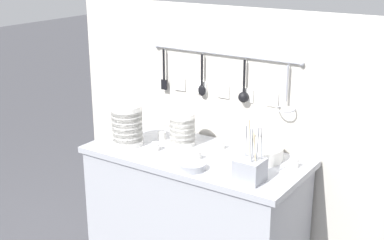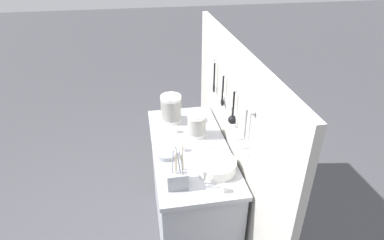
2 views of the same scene
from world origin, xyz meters
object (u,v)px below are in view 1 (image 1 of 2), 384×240
bowl_stack_short_front (127,125)px  cup_back_right (295,163)px  bowl_stack_tall_left (182,129)px  plate_stack (257,152)px  cup_edge_near (221,145)px  steel_mixing_bowl (193,166)px  cutlery_caddy (250,169)px  cup_edge_far (197,155)px  cup_front_left (162,136)px  cup_back_left (156,146)px

bowl_stack_short_front → cup_back_right: 0.87m
bowl_stack_tall_left → plate_stack: bearing=6.0°
cup_edge_near → cup_back_right: bearing=-1.6°
steel_mixing_bowl → cutlery_caddy: 0.28m
steel_mixing_bowl → cup_edge_far: bearing=113.3°
cup_front_left → cup_edge_near: bearing=8.8°
bowl_stack_tall_left → steel_mixing_bowl: 0.34m
steel_mixing_bowl → cup_edge_far: 0.13m
cutlery_caddy → cup_front_left: (-0.64, 0.21, -0.03)m
cup_back_left → cup_front_left: same height
plate_stack → bowl_stack_tall_left: bearing=-174.0°
cutlery_caddy → steel_mixing_bowl: bearing=-173.4°
cup_edge_far → cup_back_left: size_ratio=1.00×
plate_stack → cup_edge_far: plate_stack is taller
cup_edge_near → cup_front_left: bearing=-171.2°
bowl_stack_tall_left → bowl_stack_short_front: bowl_stack_short_front is taller
steel_mixing_bowl → cup_back_right: 0.48m
cup_edge_far → cup_back_right: same height
cutlery_caddy → cup_edge_near: size_ratio=6.24×
bowl_stack_short_front → cutlery_caddy: size_ratio=0.79×
bowl_stack_tall_left → cutlery_caddy: bearing=-22.6°
cup_back_left → cup_edge_near: same height
bowl_stack_short_front → cup_back_right: bearing=13.1°
steel_mixing_bowl → cutlery_caddy: (0.28, 0.03, 0.04)m
cup_front_left → bowl_stack_short_front: bearing=-124.3°
bowl_stack_short_front → cup_back_left: bearing=3.7°
steel_mixing_bowl → cup_back_right: (0.38, 0.28, 0.01)m
plate_stack → cup_back_left: plate_stack is taller
steel_mixing_bowl → cup_edge_far: size_ratio=2.91×
cup_front_left → cup_back_right: (0.74, 0.04, 0.00)m
plate_stack → cup_back_right: plate_stack is taller
bowl_stack_short_front → cup_edge_near: (0.44, 0.21, -0.09)m
cutlery_caddy → cup_back_left: size_ratio=6.24×
bowl_stack_short_front → steel_mixing_bowl: 0.48m
cup_back_right → plate_stack: bearing=179.6°
cup_back_left → cup_back_right: size_ratio=1.00×
plate_stack → cup_front_left: plate_stack is taller
bowl_stack_short_front → plate_stack: bearing=16.9°
cup_front_left → cup_edge_near: size_ratio=1.00×
cup_back_left → cup_front_left: size_ratio=1.00×
steel_mixing_bowl → cup_front_left: 0.43m
cutlery_caddy → cup_back_left: 0.57m
cup_edge_near → cup_edge_far: bearing=-98.6°
plate_stack → cutlery_caddy: cutlery_caddy is taller
bowl_stack_short_front → cup_edge_far: size_ratio=4.96×
cup_front_left → cup_edge_far: bearing=-22.6°
cup_edge_far → cup_edge_near: bearing=81.4°
cup_front_left → cup_edge_near: (0.33, 0.05, 0.00)m
cutlery_caddy → cup_edge_far: (-0.33, 0.08, -0.03)m
steel_mixing_bowl → cup_front_left: size_ratio=2.91×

